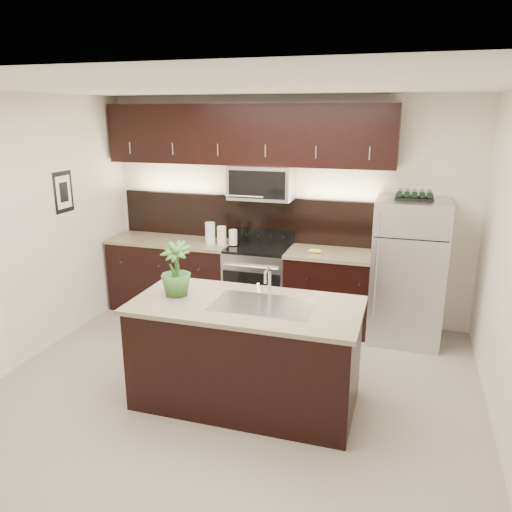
{
  "coord_description": "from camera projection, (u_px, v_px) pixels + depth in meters",
  "views": [
    {
      "loc": [
        1.43,
        -3.9,
        2.5
      ],
      "look_at": [
        0.06,
        0.55,
        1.16
      ],
      "focal_mm": 35.0,
      "sensor_mm": 36.0,
      "label": 1
    }
  ],
  "objects": [
    {
      "name": "room_walls",
      "position": [
        216.0,
        212.0,
        4.21
      ],
      "size": [
        4.52,
        4.02,
        2.71
      ],
      "color": "silver",
      "rests_on": "ground"
    },
    {
      "name": "bananas",
      "position": [
        312.0,
        250.0,
        5.77
      ],
      "size": [
        0.16,
        0.12,
        0.05
      ],
      "primitive_type": "ellipsoid",
      "rotation": [
        0.0,
        0.0,
        -0.02
      ],
      "color": "yellow",
      "rests_on": "counter_run"
    },
    {
      "name": "french_press",
      "position": [
        379.0,
        248.0,
        5.57
      ],
      "size": [
        0.1,
        0.1,
        0.28
      ],
      "rotation": [
        0.0,
        0.0,
        -0.09
      ],
      "color": "silver",
      "rests_on": "counter_run"
    },
    {
      "name": "refrigerator",
      "position": [
        408.0,
        271.0,
        5.53
      ],
      "size": [
        0.78,
        0.7,
        1.61
      ],
      "primitive_type": "cube",
      "color": "#B2B2B7",
      "rests_on": "ground"
    },
    {
      "name": "upper_fixtures",
      "position": [
        248.0,
        144.0,
        5.89
      ],
      "size": [
        3.49,
        0.4,
        1.66
      ],
      "color": "black",
      "rests_on": "counter_run"
    },
    {
      "name": "island",
      "position": [
        246.0,
        353.0,
        4.37
      ],
      "size": [
        1.96,
        0.96,
        0.94
      ],
      "color": "black",
      "rests_on": "ground"
    },
    {
      "name": "counter_run",
      "position": [
        243.0,
        281.0,
        6.23
      ],
      "size": [
        3.51,
        0.65,
        0.94
      ],
      "color": "black",
      "rests_on": "ground"
    },
    {
      "name": "ground",
      "position": [
        232.0,
        390.0,
        4.68
      ],
      "size": [
        4.5,
        4.5,
        0.0
      ],
      "primitive_type": "plane",
      "color": "gray",
      "rests_on": "ground"
    },
    {
      "name": "plant",
      "position": [
        176.0,
        269.0,
        4.37
      ],
      "size": [
        0.28,
        0.28,
        0.48
      ],
      "primitive_type": "imported",
      "rotation": [
        0.0,
        0.0,
        0.03
      ],
      "color": "#336428",
      "rests_on": "island"
    },
    {
      "name": "canisters",
      "position": [
        219.0,
        235.0,
        6.11
      ],
      "size": [
        0.4,
        0.14,
        0.27
      ],
      "rotation": [
        0.0,
        0.0,
        0.1
      ],
      "color": "silver",
      "rests_on": "counter_run"
    },
    {
      "name": "wine_rack",
      "position": [
        414.0,
        195.0,
        5.3
      ],
      "size": [
        0.4,
        0.25,
        0.1
      ],
      "color": "black",
      "rests_on": "refrigerator"
    },
    {
      "name": "sink_faucet",
      "position": [
        263.0,
        303.0,
        4.21
      ],
      "size": [
        0.84,
        0.5,
        0.28
      ],
      "color": "silver",
      "rests_on": "island"
    }
  ]
}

